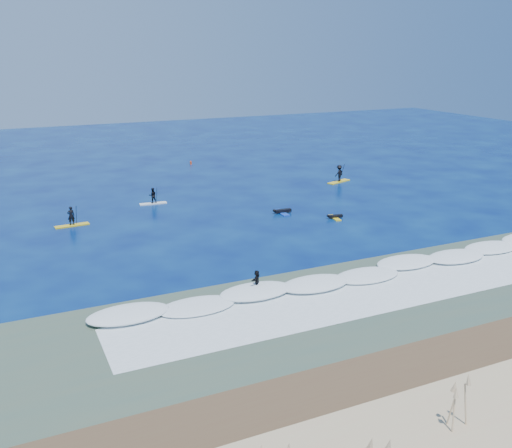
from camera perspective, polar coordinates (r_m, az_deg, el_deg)
name	(u,v)px	position (r m, az deg, el deg)	size (l,w,h in m)	color
ground	(282,235)	(47.28, 2.64, -1.11)	(160.00, 160.00, 0.00)	#04104E
wet_sand_strip	(479,357)	(31.40, 21.40, -12.27)	(90.00, 5.00, 0.08)	brown
shallow_water	(387,300)	(36.29, 12.93, -7.38)	(90.00, 13.00, 0.01)	#3D5445
breaking_wave	(350,277)	(39.23, 9.39, -5.26)	(40.00, 6.00, 0.30)	white
whitewater	(377,294)	(37.01, 11.99, -6.83)	(34.00, 5.00, 0.02)	silver
sup_paddler_left	(71,219)	(51.99, -17.97, 0.48)	(2.94, 0.92, 2.04)	gold
sup_paddler_center	(153,197)	(57.44, -10.28, 2.66)	(2.72, 0.90, 1.87)	white
sup_paddler_right	(339,174)	(66.62, 8.31, 4.93)	(3.39, 1.91, 2.32)	yellow
prone_paddler_near	(335,217)	(52.33, 7.87, 0.71)	(1.55, 1.99, 0.41)	yellow
prone_paddler_far	(282,211)	(53.51, 2.61, 1.26)	(1.86, 2.36, 0.49)	#1843BA
wave_surfer	(257,280)	(36.29, 0.07, -5.67)	(1.59, 1.52, 1.25)	silver
marker_buoy	(191,163)	(76.70, -6.53, 6.12)	(0.25, 0.25, 0.60)	#E84214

